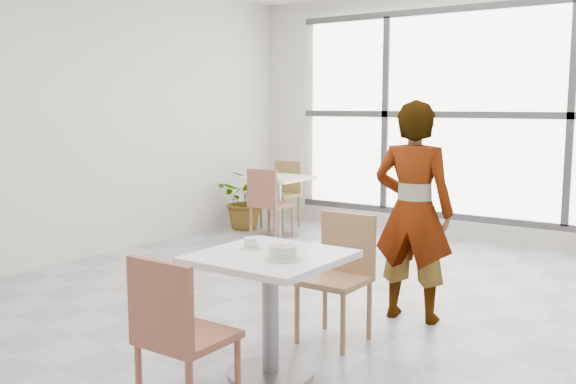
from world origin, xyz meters
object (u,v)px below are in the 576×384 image
Objects in this scene: person at (413,211)px; bg_table_left at (277,198)px; chair_near at (176,328)px; bg_chair_left_far at (284,189)px; chair_far at (340,268)px; coffee_cup at (251,243)px; oatmeal_bowl at (283,252)px; main_table at (270,291)px; bg_chair_left_near at (268,200)px; plant_left at (247,200)px.

person is 3.28m from bg_table_left.
bg_chair_left_far is at bearing -60.27° from chair_near.
chair_far reaches higher than coffee_cup.
oatmeal_bowl is at bearing -54.58° from bg_chair_left_far.
bg_chair_left_far is (-2.88, 4.05, -0.29)m from oatmeal_bowl.
main_table is at bearing 73.01° from person.
bg_chair_left_far is (-0.39, 0.88, 0.00)m from bg_chair_left_near.
oatmeal_bowl is at bearing -81.26° from chair_far.
bg_chair_left_far reaches higher than coffee_cup.
person is at bearing 147.71° from bg_chair_left_near.
main_table is 3.81× the size of oatmeal_bowl.
oatmeal_bowl is at bearing -20.06° from coffee_cup.
main_table is 0.92× the size of chair_far.
main_table is 0.31m from oatmeal_bowl.
oatmeal_bowl is 1.32× the size of coffee_cup.
bg_chair_left_near is at bearing 135.61° from chair_far.
plant_left reaches higher than main_table.
chair_far is at bearing 89.31° from main_table.
chair_far and bg_chair_left_far have the same top height.
bg_chair_left_near is (0.06, -0.27, 0.01)m from bg_table_left.
main_table is 0.79m from chair_far.
main_table is at bearing -90.69° from chair_far.
chair_near is at bearing -91.98° from chair_far.
chair_far is 1.00× the size of bg_chair_left_near.
main_table is 4.67m from plant_left.
bg_table_left is at bearing 126.48° from oatmeal_bowl.
bg_chair_left_near is at bearing -78.05° from bg_table_left.
chair_near is at bearing -105.51° from oatmeal_bowl.
main_table is 5.03× the size of coffee_cup.
person reaches higher than chair_near.
chair_far is at bearing 75.51° from coffee_cup.
plant_left is (-3.04, 2.76, -0.11)m from chair_far.
plant_left is (-0.63, 0.18, -0.10)m from bg_table_left.
chair_near is at bearing -60.15° from bg_table_left.
bg_chair_left_far is at bearing -47.62° from person.
person is at bearing 70.47° from chair_far.
oatmeal_bowl is 0.13× the size of person.
chair_far is at bearing -46.92° from bg_table_left.
bg_chair_left_near is at bearing 127.10° from main_table.
bg_table_left is (-2.22, 3.32, -0.29)m from coffee_cup.
bg_chair_left_near is at bearing 125.35° from coffee_cup.
chair_near is at bearing -93.37° from main_table.
coffee_cup is at bearing -79.98° from chair_near.
chair_far is at bearing 135.61° from bg_chair_left_near.
bg_chair_left_near reaches higher than main_table.
main_table is 1.03× the size of plant_left.
oatmeal_bowl reaches higher than plant_left.
coffee_cup is 4.69m from bg_chair_left_far.
chair_far is 0.92m from oatmeal_bowl.
chair_far is at bearing -91.98° from chair_near.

